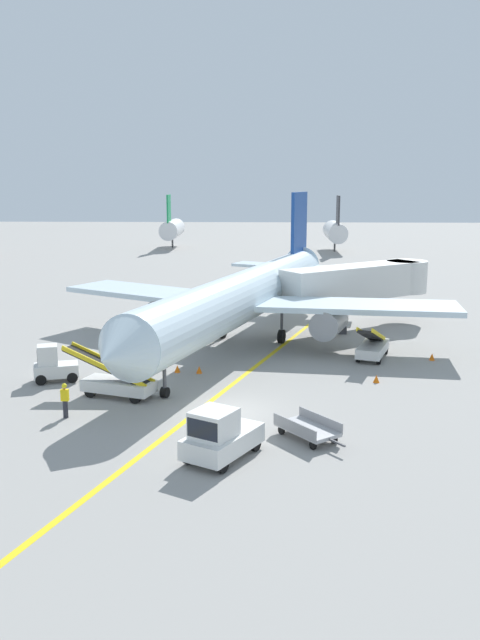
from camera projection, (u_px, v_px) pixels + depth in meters
name	position (u px, v px, depth m)	size (l,w,h in m)	color
ground_plane	(232.00, 411.00, 32.97)	(300.00, 300.00, 0.00)	gray
taxi_line_yellow	(237.00, 381.00, 37.86)	(0.30, 80.00, 0.01)	yellow
airliner	(244.00, 296.00, 45.35)	(27.65, 34.42, 10.10)	silver
jet_bridge	(366.00, 282.00, 50.95)	(11.87, 9.47, 4.85)	silver
pushback_tug	(220.00, 436.00, 27.10)	(3.43, 4.07, 2.20)	silver
baggage_tug_near_wing	(53.00, 365.00, 37.62)	(2.68, 1.96, 2.10)	silver
belt_loader_forward_hold	(117.00, 382.00, 35.02)	(5.14, 2.78, 2.59)	silver
belt_loader_aft_hold	(372.00, 346.00, 42.52)	(2.80, 5.14, 2.59)	silver
baggage_cart_loaded	(308.00, 429.00, 29.34)	(2.95, 3.46, 0.94)	#A5A5A8
ground_crew_marshaller	(65.00, 399.00, 31.84)	(0.36, 0.24, 1.70)	#26262D
safety_cone_nose_left	(432.00, 357.00, 42.19)	(0.36, 0.36, 0.44)	orange
safety_cone_nose_right	(177.00, 369.00, 39.55)	(0.36, 0.36, 0.44)	orange
safety_cone_wingtip_left	(199.00, 370.00, 39.34)	(0.36, 0.36, 0.44)	orange
safety_cone_wingtip_right	(376.00, 379.00, 37.54)	(0.36, 0.36, 0.44)	orange
safety_cone_tail_area	(163.00, 331.00, 49.50)	(0.36, 0.36, 0.44)	orange
distant_aircraft_mid_left	(172.00, 229.00, 110.95)	(3.00, 10.10, 8.80)	silver
distant_aircraft_mid_right	(335.00, 231.00, 105.59)	(3.00, 10.10, 8.80)	silver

